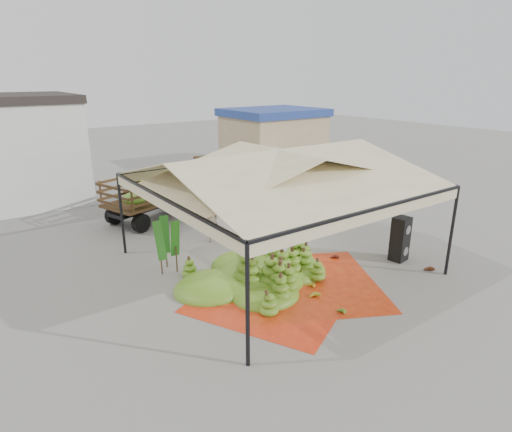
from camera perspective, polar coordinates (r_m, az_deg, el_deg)
ground at (r=15.17m, az=2.72°, el=-6.25°), size 90.00×90.00×0.00m
canopy_tent at (r=14.12m, az=2.92°, el=6.01°), size 8.10×8.10×4.00m
building_tan at (r=30.50m, az=2.31°, el=10.32°), size 6.30×5.30×4.10m
tarp_left at (r=13.06m, az=2.48°, el=-10.53°), size 5.72×5.63×0.01m
tarp_right at (r=13.88m, az=6.96°, el=-8.81°), size 5.80×5.89×0.01m
banana_heap at (r=13.70m, az=0.16°, el=-6.38°), size 6.69×6.18×1.16m
hand_yellow_a at (r=13.54m, az=7.29°, el=-9.18°), size 0.42×0.37×0.17m
hand_yellow_b at (r=12.95m, az=7.85°, el=-10.47°), size 0.58×0.58×0.21m
hand_red_a at (r=15.57m, az=22.09°, el=-6.58°), size 0.56×0.50×0.22m
hand_red_b at (r=15.63m, az=10.41°, el=-5.40°), size 0.54×0.51×0.19m
hand_green at (r=12.32m, az=11.16°, el=-12.34°), size 0.45×0.39×0.19m
hanging_bunches at (r=13.26m, az=6.74°, el=2.05°), size 4.74×0.24×0.20m
speaker_stack at (r=15.92m, az=18.66°, el=-2.91°), size 0.65×0.58×1.60m
banana_leaves at (r=14.78m, az=-11.56°, el=-7.32°), size 0.96×1.36×3.70m
vendor at (r=16.83m, az=-5.94°, el=-0.45°), size 0.74×0.56×1.83m
truck_left at (r=20.59m, az=-11.25°, el=3.83°), size 6.39×3.86×2.08m
truck_right at (r=25.65m, az=-1.11°, el=6.85°), size 5.76×2.10×1.96m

